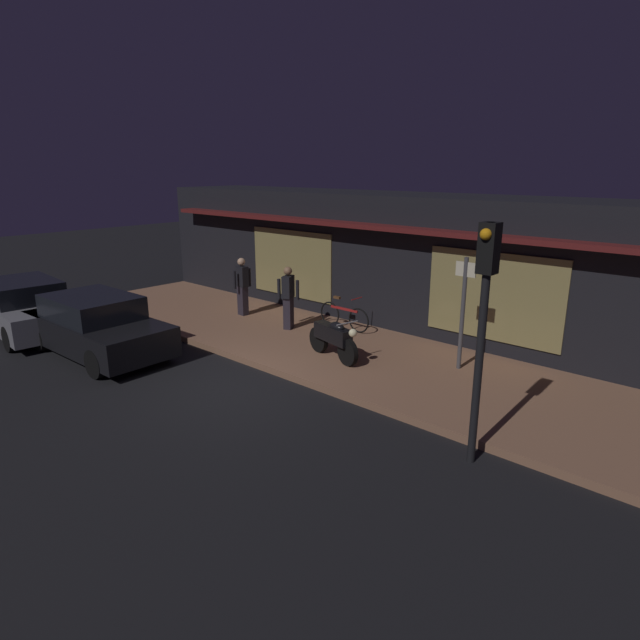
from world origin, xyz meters
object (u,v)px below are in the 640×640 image
bicycle_parked (344,316)px  sign_post (463,307)px  parked_car_near (25,307)px  parked_car_far (96,326)px  person_bystander (288,297)px  motorcycle (334,338)px  traffic_light_pole (484,303)px  person_photographer (242,285)px

bicycle_parked → sign_post: sign_post is taller
sign_post → parked_car_near: bearing=-153.8°
parked_car_far → parked_car_near: bearing=-171.9°
sign_post → person_bystander: bearing=-175.6°
parked_car_near → parked_car_far: (3.11, 0.44, 0.00)m
motorcycle → parked_car_near: size_ratio=0.40×
motorcycle → sign_post: sign_post is taller
sign_post → parked_car_far: sign_post is taller
motorcycle → parked_car_far: bearing=-145.4°
parked_car_near → traffic_light_pole: bearing=9.0°
motorcycle → person_photographer: size_ratio=1.01×
person_bystander → parked_car_near: bearing=-139.1°
person_bystander → sign_post: (4.80, 0.37, 0.48)m
bicycle_parked → traffic_light_pole: bearing=-33.6°
motorcycle → parked_car_near: (-7.73, -3.64, 0.06)m
sign_post → motorcycle: bearing=-150.6°
motorcycle → person_photographer: bearing=166.3°
traffic_light_pole → parked_car_far: (-8.87, -1.45, -1.77)m
motorcycle → person_photographer: 4.54m
person_bystander → traffic_light_pole: traffic_light_pole is taller
traffic_light_pole → parked_car_near: traffic_light_pole is taller
traffic_light_pole → parked_car_near: size_ratio=0.85×
person_photographer → parked_car_far: 4.29m
bicycle_parked → parked_car_far: 6.12m
parked_car_far → person_photographer: bearing=86.8°
bicycle_parked → traffic_light_pole: 6.94m
person_photographer → traffic_light_pole: bearing=-18.1°
person_photographer → parked_car_near: bearing=-125.4°
person_bystander → parked_car_near: size_ratio=0.40×
sign_post → traffic_light_pole: traffic_light_pole is taller
person_photographer → parked_car_far: (-0.24, -4.27, -0.32)m
person_photographer → person_bystander: bearing=-2.8°
person_photographer → traffic_light_pole: 9.20m
person_bystander → parked_car_far: 4.74m
person_bystander → parked_car_near: (-5.32, -4.62, -0.32)m
motorcycle → parked_car_far: 5.63m
traffic_light_pole → parked_car_far: bearing=-170.7°
person_photographer → parked_car_near: size_ratio=0.40×
person_bystander → sign_post: sign_post is taller
parked_car_far → motorcycle: bearing=34.6°
person_bystander → sign_post: bearing=4.4°
bicycle_parked → parked_car_far: parked_car_far is taller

